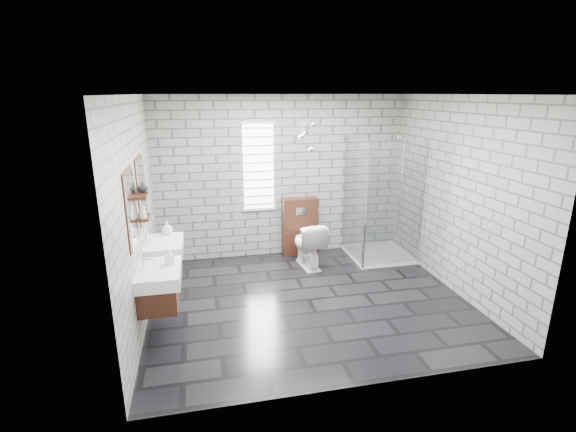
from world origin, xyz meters
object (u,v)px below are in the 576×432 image
object	(u,v)px
shower_enclosure	(377,231)
vanity_left	(156,276)
toilet	(308,244)
vanity_right	(162,248)
cistern_panel	(300,226)

from	to	relation	value
shower_enclosure	vanity_left	bearing A→B (deg)	-153.88
shower_enclosure	toilet	xyz separation A→B (m)	(-1.21, -0.04, -0.13)
vanity_right	shower_enclosure	distance (m)	3.50
vanity_right	shower_enclosure	size ratio (longest dim) A/B	0.77
vanity_left	toilet	world-z (taller)	vanity_left
vanity_right	toilet	distance (m)	2.34
vanity_left	vanity_right	distance (m)	0.90
toilet	shower_enclosure	bearing A→B (deg)	175.91
cistern_panel	toilet	world-z (taller)	cistern_panel
vanity_right	shower_enclosure	bearing A→B (deg)	12.70
vanity_right	cistern_panel	distance (m)	2.56
vanity_left	vanity_right	world-z (taller)	same
shower_enclosure	cistern_panel	bearing A→B (deg)	156.90
cistern_panel	shower_enclosure	size ratio (longest dim) A/B	0.49
vanity_right	cistern_panel	bearing A→B (deg)	30.34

